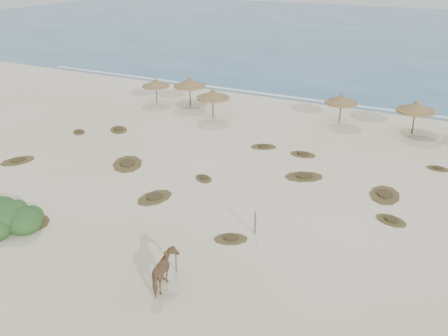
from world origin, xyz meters
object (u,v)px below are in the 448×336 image
at_px(palapa_0, 190,83).
at_px(bush, 6,218).
at_px(horse, 165,272).
at_px(palapa_1, 156,84).

xyz_separation_m(palapa_0, bush, (3.45, -23.81, -1.57)).
relative_size(palapa_0, horse, 2.04).
distance_m(palapa_1, bush, 24.20).
relative_size(palapa_1, bush, 0.68).
bearing_deg(bush, palapa_1, 106.40).
bearing_deg(horse, palapa_0, -79.44).
xyz_separation_m(palapa_0, horse, (13.56, -24.17, -1.34)).
distance_m(palapa_1, horse, 29.02).
distance_m(palapa_0, palapa_1, 3.44).
distance_m(palapa_0, bush, 24.11).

